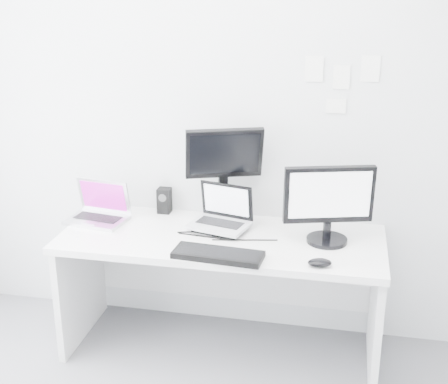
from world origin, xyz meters
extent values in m
plane|color=silver|center=(0.00, 1.60, 1.35)|extent=(3.60, 0.00, 3.60)
cube|color=white|center=(0.00, 1.25, 0.36)|extent=(1.80, 0.70, 0.73)
cube|color=#B4B4B8|center=(-0.76, 1.31, 0.86)|extent=(0.37, 0.30, 0.25)
cube|color=black|center=(-0.42, 1.54, 0.81)|extent=(0.09, 0.09, 0.15)
cube|color=#B1B4B8|center=(-0.03, 1.32, 0.86)|extent=(0.37, 0.32, 0.27)
cube|color=black|center=(-0.03, 1.45, 1.03)|extent=(0.46, 0.30, 0.59)
cube|color=black|center=(0.58, 1.29, 0.95)|extent=(0.53, 0.35, 0.44)
cube|color=black|center=(0.04, 0.98, 0.75)|extent=(0.48, 0.20, 0.03)
ellipsoid|color=black|center=(0.56, 0.98, 0.75)|extent=(0.13, 0.10, 0.04)
cube|color=white|center=(0.45, 1.59, 1.62)|extent=(0.10, 0.00, 0.14)
cube|color=white|center=(0.60, 1.59, 1.58)|extent=(0.09, 0.00, 0.13)
cube|color=white|center=(0.75, 1.59, 1.63)|extent=(0.10, 0.00, 0.14)
cube|color=white|center=(0.58, 1.59, 1.42)|extent=(0.11, 0.00, 0.08)
camera|label=1|loc=(0.64, -1.83, 2.10)|focal=49.25mm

